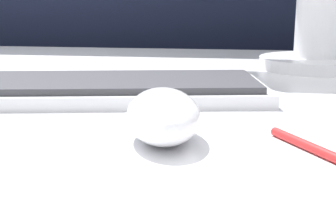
# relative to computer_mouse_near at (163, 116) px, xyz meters

# --- Properties ---
(partition_panel) EXTENTS (5.00, 0.03, 1.44)m
(partition_panel) POSITION_rel_computer_mouse_near_xyz_m (-0.02, 0.86, -0.00)
(partition_panel) COLOR black
(partition_panel) RESTS_ON ground_plane
(computer_mouse_near) EXTENTS (0.08, 0.11, 0.05)m
(computer_mouse_near) POSITION_rel_computer_mouse_near_xyz_m (0.00, 0.00, 0.00)
(computer_mouse_near) COLOR white
(computer_mouse_near) RESTS_ON desk
(keyboard) EXTENTS (0.43, 0.22, 0.02)m
(keyboard) POSITION_rel_computer_mouse_near_xyz_m (-0.10, 0.17, -0.01)
(keyboard) COLOR silver
(keyboard) RESTS_ON desk
(pen) EXTENTS (0.07, 0.12, 0.01)m
(pen) POSITION_rel_computer_mouse_near_xyz_m (0.13, -0.03, -0.02)
(pen) COLOR red
(pen) RESTS_ON desk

